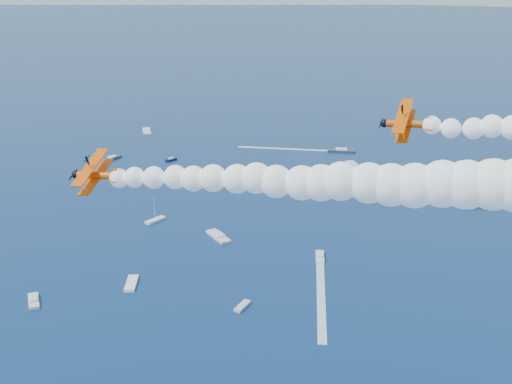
% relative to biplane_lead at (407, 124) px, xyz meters
% --- Properties ---
extents(biplane_lead, '(7.81, 9.64, 7.92)m').
position_rel_biplane_lead_xyz_m(biplane_lead, '(0.00, 0.00, 0.00)').
color(biplane_lead, '#D94A04').
extents(biplane_trail, '(7.46, 8.98, 7.56)m').
position_rel_biplane_lead_xyz_m(biplane_trail, '(-36.60, -18.60, -5.07)').
color(biplane_trail, '#ED5005').
extents(smoke_trail_trail, '(69.22, 7.66, 12.06)m').
position_rel_biplane_lead_xyz_m(smoke_trail_trail, '(-2.40, -18.37, -2.43)').
color(smoke_trail_trail, white).
extents(spectator_boats, '(217.39, 175.83, 0.70)m').
position_rel_biplane_lead_xyz_m(spectator_boats, '(-16.40, 98.11, -56.05)').
color(spectator_boats, white).
rests_on(spectator_boats, ground).
extents(boat_wakes, '(160.71, 143.33, 0.04)m').
position_rel_biplane_lead_xyz_m(boat_wakes, '(7.12, 95.44, -56.37)').
color(boat_wakes, white).
rests_on(boat_wakes, ground).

